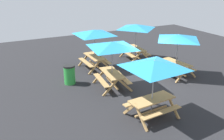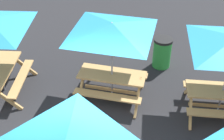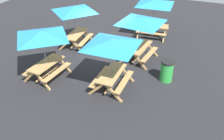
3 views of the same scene
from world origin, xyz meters
name	(u,v)px [view 1 (image 1 of 3)]	position (x,y,z in m)	size (l,w,h in m)	color
ground_plane	(146,81)	(0.00, 0.00, 0.00)	(24.00, 24.00, 0.00)	#232326
picnic_table_0	(94,35)	(3.01, 1.59, 1.99)	(2.83, 2.83, 2.34)	tan
picnic_table_1	(112,48)	(0.16, 1.91, 1.99)	(2.81, 2.81, 2.34)	tan
picnic_table_2	(178,40)	(-0.05, -1.86, 1.99)	(2.19, 2.19, 2.34)	tan
picnic_table_3	(154,69)	(-2.96, 1.79, 1.99)	(2.82, 2.82, 2.34)	tan
picnic_table_4	(136,29)	(3.38, -1.44, 1.99)	(2.15, 2.15, 2.34)	tan
trash_bin_green	(70,74)	(1.52, 3.61, 0.49)	(0.59, 0.59, 0.98)	green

